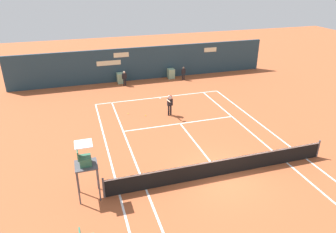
% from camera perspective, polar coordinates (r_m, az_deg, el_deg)
% --- Properties ---
extents(ground_plane, '(80.00, 80.00, 0.01)m').
position_cam_1_polar(ground_plane, '(17.27, 8.72, -9.38)').
color(ground_plane, '#A8512D').
extents(tennis_net, '(12.10, 0.10, 1.07)m').
position_cam_1_polar(tennis_net, '(16.57, 9.69, -8.97)').
color(tennis_net, '#4C4C51').
rests_on(tennis_net, ground_plane).
extents(sponsor_back_wall, '(25.00, 1.02, 3.15)m').
position_cam_1_polar(sponsor_back_wall, '(30.95, -4.30, 9.51)').
color(sponsor_back_wall, '#233D4C').
rests_on(sponsor_back_wall, ground_plane).
extents(umpire_chair, '(1.00, 1.00, 2.83)m').
position_cam_1_polar(umpire_chair, '(14.67, -14.74, -8.11)').
color(umpire_chair, '#47474C').
rests_on(umpire_chair, ground_plane).
extents(player_on_baseline, '(0.53, 0.70, 1.77)m').
position_cam_1_polar(player_on_baseline, '(22.81, 0.32, 2.35)').
color(player_on_baseline, black).
rests_on(player_on_baseline, ground_plane).
extents(ball_kid_right_post, '(0.46, 0.23, 1.38)m').
position_cam_1_polar(ball_kid_right_post, '(29.40, -7.91, 7.03)').
color(ball_kid_right_post, black).
rests_on(ball_kid_right_post, ground_plane).
extents(ball_kid_centre_post, '(0.44, 0.18, 1.31)m').
position_cam_1_polar(ball_kid_centre_post, '(30.81, 2.80, 7.97)').
color(ball_kid_centre_post, black).
rests_on(ball_kid_centre_post, ground_plane).
extents(tennis_ball_mid_court, '(0.07, 0.07, 0.07)m').
position_cam_1_polar(tennis_ball_mid_court, '(23.11, -4.09, 0.18)').
color(tennis_ball_mid_court, '#CCE033').
rests_on(tennis_ball_mid_court, ground_plane).
extents(tennis_ball_by_sideline, '(0.07, 0.07, 0.07)m').
position_cam_1_polar(tennis_ball_by_sideline, '(20.54, 16.67, -4.20)').
color(tennis_ball_by_sideline, '#CCE033').
rests_on(tennis_ball_by_sideline, ground_plane).
extents(tennis_ball_near_service_line, '(0.07, 0.07, 0.07)m').
position_cam_1_polar(tennis_ball_near_service_line, '(23.54, -7.21, 0.51)').
color(tennis_ball_near_service_line, '#CCE033').
rests_on(tennis_ball_near_service_line, ground_plane).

